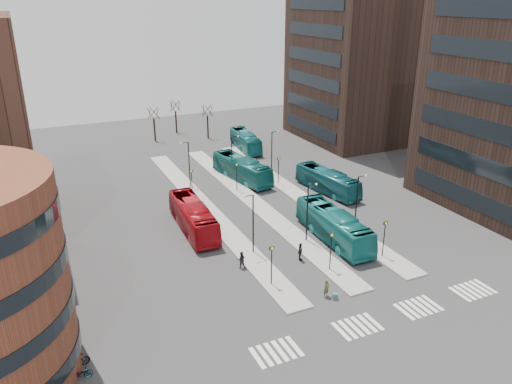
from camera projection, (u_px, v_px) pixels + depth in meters
name	position (u px, v px, depth m)	size (l,w,h in m)	color
ground	(403.00, 354.00, 35.22)	(160.00, 160.00, 0.00)	#2C2C2E
island_left	(206.00, 209.00, 58.94)	(2.50, 45.00, 0.15)	gray
island_mid	(253.00, 201.00, 61.29)	(2.50, 45.00, 0.15)	gray
island_right	(295.00, 193.00, 63.63)	(2.50, 45.00, 0.15)	gray
suitcase	(335.00, 296.00, 41.56)	(0.41, 0.33, 0.52)	navy
red_bus	(193.00, 217.00, 53.35)	(2.65, 11.31, 3.15)	#A20C14
teal_bus_a	(334.00, 225.00, 51.17)	(2.72, 11.63, 3.24)	#156B6C
teal_bus_b	(242.00, 169.00, 67.99)	(2.66, 11.36, 3.17)	#115859
teal_bus_c	(327.00, 181.00, 63.79)	(2.46, 10.51, 2.93)	#12525B
teal_bus_d	(245.00, 141.00, 81.52)	(2.45, 10.48, 2.92)	#146568
traveller	(326.00, 288.00, 41.69)	(0.60, 0.39, 1.64)	#4B4D2E
commuter_a	(241.00, 260.00, 46.16)	(0.80, 0.62, 1.64)	black
commuter_b	(300.00, 252.00, 47.41)	(1.06, 0.44, 1.81)	black
commuter_c	(334.00, 237.00, 50.56)	(1.08, 0.62, 1.67)	black
bicycle_near	(79.00, 373.00, 32.87)	(0.55, 1.57, 0.82)	gray
bicycle_mid	(77.00, 362.00, 33.72)	(0.50, 1.76, 1.06)	gray
bicycle_far	(80.00, 375.00, 32.72)	(0.58, 1.67, 0.88)	gray
crosswalk_stripes	(386.00, 317.00, 39.28)	(22.35, 2.40, 0.01)	silver
tower_far	(364.00, 50.00, 84.40)	(20.12, 20.00, 30.00)	#2F211A
sign_poles	(276.00, 204.00, 54.37)	(12.45, 22.12, 3.65)	black
lamp_posts	(264.00, 179.00, 58.56)	(14.04, 20.24, 6.12)	black
bare_trees	(179.00, 122.00, 88.13)	(10.97, 8.14, 5.90)	black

